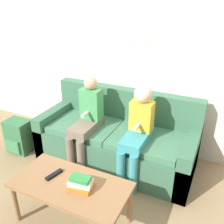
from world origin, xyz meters
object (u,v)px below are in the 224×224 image
Objects in this scene: coffee_table at (71,188)px; backpack at (19,136)px; tv_remote at (54,175)px; couch at (117,140)px; person_left at (87,119)px; person_right at (138,129)px.

backpack reaches higher than coffee_table.
tv_remote reaches higher than coffee_table.
couch is 0.47m from person_left.
person_left is at bearing -147.37° from couch.
tv_remote is at bearing -120.01° from person_right.
couch is at bearing 32.63° from person_left.
person_right is at bearing 0.46° from person_left.
backpack is at bearing 152.51° from coffee_table.
person_right is 1.62m from backpack.
tv_remote is (-0.48, -0.82, -0.16)m from person_right.
couch is 1.04m from coffee_table.
person_left is at bearing 111.72° from coffee_table.
coffee_table is at bearing -108.71° from person_right.
person_right reaches higher than couch.
backpack is at bearing -173.19° from person_right.
person_right reaches higher than backpack.
coffee_table is at bearing 7.14° from tv_remote.
couch reaches higher than coffee_table.
tv_remote is at bearing -30.50° from backpack.
coffee_table is 5.81× the size of tv_remote.
person_left is 6.12× the size of tv_remote.
person_left is 1.02m from backpack.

